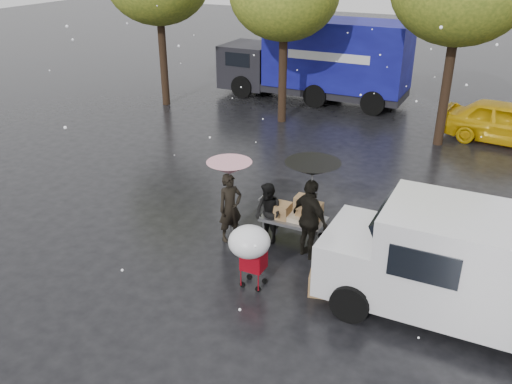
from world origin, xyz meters
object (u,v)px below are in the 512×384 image
at_px(blue_truck, 319,60).
at_px(yellow_taxi, 508,123).
at_px(person_black, 310,220).
at_px(shopping_cart, 250,245).
at_px(vendor_cart, 297,213).
at_px(white_van, 465,266).
at_px(person_pink, 230,208).

bearing_deg(blue_truck, yellow_taxi, -16.95).
height_order(person_black, shopping_cart, person_black).
distance_m(vendor_cart, white_van, 4.11).
bearing_deg(person_black, yellow_taxi, -79.66).
bearing_deg(white_van, blue_truck, 120.26).
distance_m(shopping_cart, blue_truck, 14.77).
distance_m(person_pink, yellow_taxi, 11.55).
xyz_separation_m(person_black, vendor_cart, (-0.52, 0.54, -0.22)).
bearing_deg(white_van, person_pink, 172.25).
height_order(vendor_cart, blue_truck, blue_truck).
xyz_separation_m(person_black, shopping_cart, (-0.61, -1.74, 0.12)).
relative_size(vendor_cart, yellow_taxi, 0.35).
height_order(person_pink, yellow_taxi, person_pink).
height_order(blue_truck, yellow_taxi, blue_truck).
xyz_separation_m(vendor_cart, blue_truck, (-3.93, 11.97, 1.03)).
height_order(person_black, vendor_cart, person_black).
distance_m(person_black, yellow_taxi, 10.68).
bearing_deg(person_pink, blue_truck, 41.54).
bearing_deg(white_van, person_black, 166.17).
xyz_separation_m(person_pink, shopping_cart, (1.35, -1.64, 0.22)).
bearing_deg(blue_truck, person_black, -70.42).
bearing_deg(yellow_taxi, vendor_cart, 164.03).
height_order(shopping_cart, yellow_taxi, yellow_taxi).
xyz_separation_m(white_van, blue_truck, (-7.78, 13.33, 0.60)).
bearing_deg(yellow_taxi, white_van, -174.03).
relative_size(person_pink, vendor_cart, 1.11).
xyz_separation_m(person_black, blue_truck, (-4.45, 12.51, 0.81)).
bearing_deg(person_pink, white_van, -67.39).
relative_size(shopping_cart, blue_truck, 0.18).
height_order(shopping_cart, white_van, white_van).
relative_size(person_black, vendor_cart, 1.24).
bearing_deg(shopping_cart, vendor_cart, 87.84).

